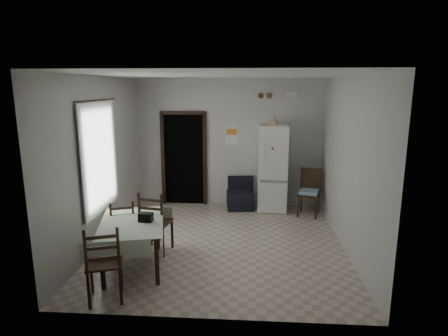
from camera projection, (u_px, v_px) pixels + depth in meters
ground at (222, 242)px, 6.66m from camera, size 4.50×4.50×0.00m
ceiling at (222, 75)px, 6.05m from camera, size 4.20×4.50×0.02m
wall_back at (229, 143)px, 8.55m from camera, size 4.20×0.02×2.90m
wall_front at (207, 203)px, 4.16m from camera, size 4.20×0.02×2.90m
wall_left at (102, 161)px, 6.50m from camera, size 0.02×4.50×2.90m
wall_right at (348, 164)px, 6.21m from camera, size 0.02×4.50×2.90m
doorway at (186, 158)px, 8.90m from camera, size 1.06×0.52×2.22m
window_recess at (94, 157)px, 6.29m from camera, size 0.10×1.20×1.60m
curtain at (100, 158)px, 6.28m from camera, size 0.02×1.45×1.85m
curtain_rod at (97, 100)px, 6.08m from camera, size 0.02×1.60×0.02m
calendar at (231, 136)px, 8.50m from camera, size 0.28×0.02×0.40m
calendar_image at (232, 132)px, 8.47m from camera, size 0.24×0.01×0.14m
light_switch at (236, 159)px, 8.60m from camera, size 0.08×0.02×0.12m
vent_left at (261, 96)px, 8.26m from camera, size 0.12×0.03×0.12m
vent_right at (269, 96)px, 8.25m from camera, size 0.12×0.03×0.12m
emergency_light at (291, 94)px, 8.19m from camera, size 0.25×0.07×0.09m
fridge at (273, 168)px, 8.27m from camera, size 0.69×0.69×1.91m
tan_cone at (274, 120)px, 7.99m from camera, size 0.26×0.26×0.20m
navy_seat at (240, 194)px, 8.45m from camera, size 0.64×0.63×0.71m
corner_chair at (309, 193)px, 7.95m from camera, size 0.54×0.54×1.00m
dining_table at (133, 245)px, 5.69m from camera, size 1.22×1.57×0.73m
black_bag at (146, 217)px, 5.62m from camera, size 0.22×0.14×0.13m
dining_chair_far_left at (123, 226)px, 6.15m from camera, size 0.51×0.51×0.93m
dining_chair_far_right at (156, 221)px, 6.20m from camera, size 0.53×0.53×1.06m
dining_chair_near_head at (104, 262)px, 4.78m from camera, size 0.56×0.56×1.04m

